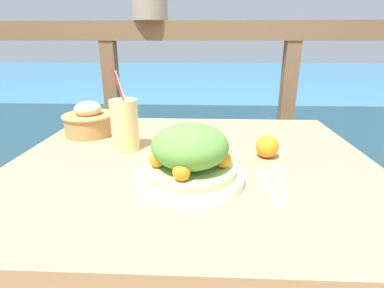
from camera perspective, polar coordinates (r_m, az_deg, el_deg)
The scene contains 9 objects.
patio_table at distance 0.91m, azimuth 0.12°, elevation -8.15°, with size 1.03×0.92×0.71m.
railing_fence at distance 1.57m, azimuth 1.31°, elevation 10.43°, with size 2.80×0.08×1.12m.
sea_backdrop at distance 4.11m, azimuth 2.08°, elevation 9.02°, with size 12.00×4.00×0.61m.
salad_plate at distance 0.71m, azimuth -0.37°, elevation -2.54°, with size 0.26×0.26×0.14m.
drink_glass at distance 0.95m, azimuth -12.67°, elevation 3.62°, with size 0.08×0.09×0.25m.
bread_basket at distance 1.14m, azimuth -18.99°, elevation 4.20°, with size 0.18×0.18×0.12m.
fork at distance 0.72m, azimuth 14.45°, elevation -8.03°, with size 0.02×0.18×0.00m.
knife at distance 0.77m, azimuth 16.30°, elevation -6.31°, with size 0.03×0.18×0.00m.
orange_near_basket at distance 0.89m, azimuth 14.12°, elevation -0.45°, with size 0.07×0.07×0.07m.
Camera 1 is at (0.03, -0.81, 1.04)m, focal length 28.00 mm.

